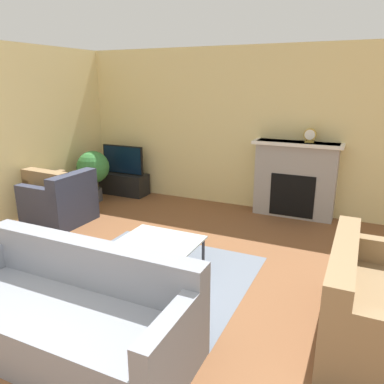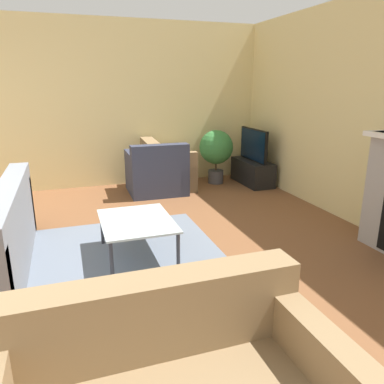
# 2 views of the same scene
# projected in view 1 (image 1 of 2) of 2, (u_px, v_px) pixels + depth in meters

# --- Properties ---
(wall_back) EXTENTS (8.82, 0.06, 2.70)m
(wall_back) POSITION_uv_depth(u_px,v_px,m) (239.00, 129.00, 6.40)
(wall_back) COLOR beige
(wall_back) RESTS_ON ground_plane
(area_rug) EXTENTS (2.10, 1.90, 0.00)m
(area_rug) POSITION_uv_depth(u_px,v_px,m) (156.00, 274.00, 4.30)
(area_rug) COLOR slate
(area_rug) RESTS_ON ground_plane
(fireplace) EXTENTS (1.38, 0.37, 1.22)m
(fireplace) POSITION_uv_depth(u_px,v_px,m) (295.00, 178.00, 6.02)
(fireplace) COLOR #9E9993
(fireplace) RESTS_ON ground_plane
(tv_stand) EXTENTS (0.94, 0.40, 0.41)m
(tv_stand) POSITION_uv_depth(u_px,v_px,m) (124.00, 184.00, 7.34)
(tv_stand) COLOR black
(tv_stand) RESTS_ON ground_plane
(tv) EXTENTS (0.88, 0.06, 0.55)m
(tv) POSITION_uv_depth(u_px,v_px,m) (123.00, 160.00, 7.21)
(tv) COLOR black
(tv) RESTS_ON tv_stand
(couch_sectional) EXTENTS (2.18, 0.92, 0.82)m
(couch_sectional) POSITION_uv_depth(u_px,v_px,m) (68.00, 315.00, 3.07)
(couch_sectional) COLOR gray
(couch_sectional) RESTS_ON ground_plane
(couch_loveseat) EXTENTS (0.87, 1.51, 0.82)m
(couch_loveseat) POSITION_uv_depth(u_px,v_px,m) (375.00, 309.00, 3.15)
(couch_loveseat) COLOR #8C704C
(couch_loveseat) RESTS_ON ground_plane
(armchair_by_window) EXTENTS (0.84, 0.89, 0.82)m
(armchair_by_window) POSITION_uv_depth(u_px,v_px,m) (61.00, 204.00, 5.81)
(armchair_by_window) COLOR #33384C
(armchair_by_window) RESTS_ON ground_plane
(armchair_accent) EXTENTS (0.88, 0.83, 0.82)m
(armchair_accent) POSITION_uv_depth(u_px,v_px,m) (60.00, 199.00, 6.08)
(armchair_accent) COLOR #8C704C
(armchair_accent) RESTS_ON ground_plane
(coffee_table) EXTENTS (0.90, 0.70, 0.39)m
(coffee_table) POSITION_uv_depth(u_px,v_px,m) (160.00, 243.00, 4.28)
(coffee_table) COLOR #333338
(coffee_table) RESTS_ON ground_plane
(potted_plant) EXTENTS (0.58, 0.58, 0.93)m
(potted_plant) POSITION_uv_depth(u_px,v_px,m) (93.00, 169.00, 6.82)
(potted_plant) COLOR #47474C
(potted_plant) RESTS_ON ground_plane
(mantel_clock) EXTENTS (0.19, 0.07, 0.22)m
(mantel_clock) POSITION_uv_depth(u_px,v_px,m) (310.00, 135.00, 5.75)
(mantel_clock) COLOR #B79338
(mantel_clock) RESTS_ON fireplace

